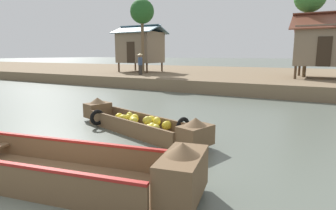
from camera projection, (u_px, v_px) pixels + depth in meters
name	position (u px, v px, depth m)	size (l,w,h in m)	color
ground_plane	(213.00, 105.00, 13.43)	(300.00, 300.00, 0.00)	#596056
riverbank_strip	(265.00, 77.00, 24.67)	(160.00, 20.00, 0.77)	#756047
banana_boat	(138.00, 123.00, 8.68)	(5.22, 2.32, 0.82)	brown
viewer_boat	(26.00, 162.00, 5.48)	(6.93, 2.52, 1.01)	brown
stilt_house_left	(140.00, 47.00, 25.52)	(4.09, 3.44, 4.10)	#4C3826
stilt_house_mid_left	(325.00, 45.00, 18.64)	(4.16, 3.93, 4.29)	#4C3826
palm_tree_near	(142.00, 13.00, 22.71)	(1.92, 1.92, 5.90)	brown
vendor_person	(140.00, 63.00, 21.76)	(0.44, 0.44, 1.66)	#332D28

